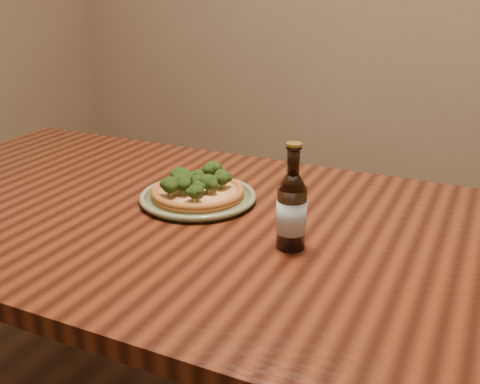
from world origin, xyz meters
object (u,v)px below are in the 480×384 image
at_px(beer_bottle, 292,210).
at_px(table, 176,248).
at_px(plate, 198,197).
at_px(pizza, 197,189).

bearing_deg(beer_bottle, table, 175.18).
distance_m(plate, pizza, 0.02).
height_order(table, beer_bottle, beer_bottle).
bearing_deg(plate, beer_bottle, -24.72).
bearing_deg(pizza, beer_bottle, -24.53).
xyz_separation_m(plate, pizza, (-0.00, -0.00, 0.02)).
bearing_deg(pizza, table, -103.39).
xyz_separation_m(table, pizza, (0.02, 0.07, 0.12)).
distance_m(table, pizza, 0.15).
relative_size(plate, pizza, 1.26).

